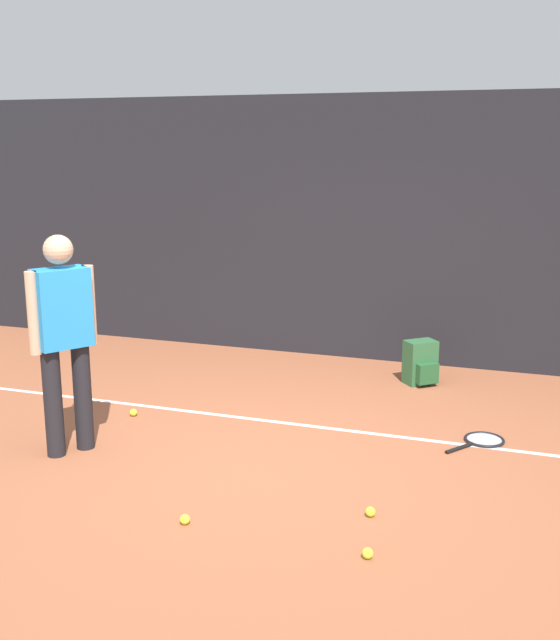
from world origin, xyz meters
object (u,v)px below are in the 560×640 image
object	(u,v)px
tennis_racket	(482,440)
tennis_ball_far_left	(368,553)
tennis_ball_near_player	(133,412)
backpack	(421,363)
tennis_player	(64,332)
tennis_ball_mid_court	(370,512)
tennis_ball_by_fence	(185,519)

from	to	relation	value
tennis_racket	tennis_ball_far_left	distance (m)	2.09
tennis_ball_near_player	tennis_ball_far_left	distance (m)	2.97
backpack	tennis_player	bearing A→B (deg)	-172.78
tennis_racket	backpack	bearing A→B (deg)	62.53
backpack	tennis_ball_near_player	size ratio (longest dim) A/B	6.67
tennis_player	backpack	world-z (taller)	tennis_player
tennis_ball_mid_court	tennis_racket	bearing A→B (deg)	68.88
backpack	tennis_ball_mid_court	world-z (taller)	backpack
tennis_ball_by_fence	tennis_racket	bearing A→B (deg)	50.01
tennis_ball_by_fence	tennis_ball_mid_court	size ratio (longest dim) A/B	1.00
tennis_ball_mid_court	backpack	bearing A→B (deg)	92.21
tennis_ball_near_player	tennis_ball_mid_court	world-z (taller)	same
tennis_ball_far_left	tennis_racket	bearing A→B (deg)	76.22
backpack	tennis_ball_mid_court	bearing A→B (deg)	-128.67
tennis_player	tennis_ball_near_player	bearing A→B (deg)	28.22
tennis_ball_near_player	tennis_ball_by_fence	distance (m)	2.07
tennis_ball_by_fence	backpack	bearing A→B (deg)	73.82
tennis_ball_by_fence	tennis_player	bearing A→B (deg)	150.16
tennis_ball_near_player	tennis_ball_by_fence	xyz separation A→B (m)	(1.28, -1.63, 0.00)
tennis_player	backpack	xyz separation A→B (m)	(2.33, 2.60, -0.76)
tennis_ball_by_fence	tennis_ball_far_left	world-z (taller)	same
tennis_ball_mid_court	tennis_player	bearing A→B (deg)	173.00
tennis_ball_far_left	tennis_ball_mid_court	bearing A→B (deg)	100.27
tennis_player	tennis_ball_by_fence	xyz separation A→B (m)	(1.35, -0.78, -0.93)
tennis_player	tennis_ball_near_player	distance (m)	1.27
tennis_player	tennis_ball_far_left	distance (m)	2.82
tennis_ball_near_player	tennis_ball_mid_court	distance (m)	2.64
tennis_racket	tennis_ball_near_player	xyz separation A→B (m)	(-2.97, -0.38, 0.02)
tennis_ball_near_player	tennis_ball_far_left	bearing A→B (deg)	-33.89
tennis_player	tennis_ball_by_fence	world-z (taller)	tennis_player
tennis_racket	backpack	size ratio (longest dim) A/B	1.37
tennis_ball_by_fence	tennis_ball_mid_court	xyz separation A→B (m)	(1.09, 0.48, 0.00)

